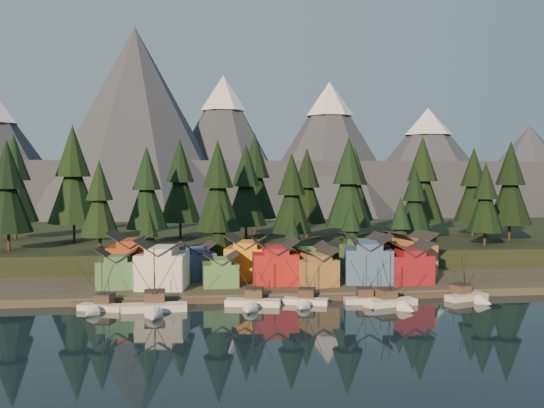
{
  "coord_description": "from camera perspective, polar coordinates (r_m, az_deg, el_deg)",
  "views": [
    {
      "loc": [
        -16.2,
        -98.78,
        24.6
      ],
      "look_at": [
        -1.0,
        30.0,
        17.96
      ],
      "focal_mm": 40.0,
      "sensor_mm": 36.0,
      "label": 1
    }
  ],
  "objects": [
    {
      "name": "house_front_3",
      "position": [
        126.77,
        0.27,
        -5.31
      ],
      "size": [
        9.34,
        8.91,
        9.39
      ],
      "rotation": [
        0.0,
        0.0,
        -0.01
      ],
      "color": "#A3191A",
      "rests_on": "shore_strip"
    },
    {
      "name": "tree_hill_13",
      "position": [
        163.72,
        19.44,
        0.35
      ],
      "size": [
        9.19,
        9.19,
        21.41
      ],
      "color": "#332319",
      "rests_on": "hillside"
    },
    {
      "name": "tree_hill_16",
      "position": [
        184.23,
        -23.08,
        1.93
      ],
      "size": [
        12.67,
        12.67,
        29.52
      ],
      "color": "#332319",
      "rests_on": "hillside"
    },
    {
      "name": "tree_hill_15",
      "position": [
        181.52,
        -1.61,
        2.34
      ],
      "size": [
        13.13,
        13.13,
        30.59
      ],
      "color": "#332319",
      "rests_on": "hillside"
    },
    {
      "name": "dock",
      "position": [
        118.88,
        1.25,
        -8.77
      ],
      "size": [
        80.0,
        4.0,
        1.0
      ],
      "primitive_type": "cube",
      "color": "#463D32",
      "rests_on": "ground"
    },
    {
      "name": "house_back_1",
      "position": [
        133.57,
        -7.04,
        -5.21
      ],
      "size": [
        8.43,
        8.5,
        8.05
      ],
      "rotation": [
        0.0,
        0.0,
        0.2
      ],
      "color": "#374E82",
      "rests_on": "shore_strip"
    },
    {
      "name": "house_front_1",
      "position": [
        124.0,
        -10.29,
        -5.39
      ],
      "size": [
        10.94,
        10.61,
        10.02
      ],
      "rotation": [
        0.0,
        0.0,
        -0.15
      ],
      "color": "silver",
      "rests_on": "shore_strip"
    },
    {
      "name": "house_front_0",
      "position": [
        126.7,
        -14.26,
        -5.73
      ],
      "size": [
        8.13,
        7.69,
        8.05
      ],
      "rotation": [
        0.0,
        0.0,
        -0.01
      ],
      "color": "#3D7040",
      "rests_on": "shore_strip"
    },
    {
      "name": "boat_1",
      "position": [
        109.89,
        -11.03,
        -8.86
      ],
      "size": [
        11.88,
        12.86,
        12.45
      ],
      "rotation": [
        0.0,
        0.0,
        0.05
      ],
      "color": "beige",
      "rests_on": "ground"
    },
    {
      "name": "tree_hill_3",
      "position": [
        159.45,
        -11.7,
        1.21
      ],
      "size": [
        10.97,
        10.97,
        25.56
      ],
      "color": "#332319",
      "rests_on": "hillside"
    },
    {
      "name": "tree_hill_4",
      "position": [
        173.91,
        -8.65,
        1.91
      ],
      "size": [
        12.25,
        12.25,
        28.53
      ],
      "color": "#332319",
      "rests_on": "hillside"
    },
    {
      "name": "house_back_3",
      "position": [
        134.98,
        3.42,
        -5.16
      ],
      "size": [
        7.77,
        6.93,
        7.83
      ],
      "rotation": [
        0.0,
        0.0,
        -0.01
      ],
      "color": "#538347",
      "rests_on": "shore_strip"
    },
    {
      "name": "house_back_2",
      "position": [
        132.57,
        -2.26,
        -4.85
      ],
      "size": [
        11.05,
        10.51,
        9.81
      ],
      "rotation": [
        0.0,
        0.0,
        -0.25
      ],
      "color": "orange",
      "rests_on": "shore_strip"
    },
    {
      "name": "house_front_5",
      "position": [
        129.73,
        9.06,
        -4.96
      ],
      "size": [
        11.23,
        10.53,
        10.21
      ],
      "rotation": [
        0.0,
        0.0,
        -0.19
      ],
      "color": "#375B83",
      "rests_on": "shore_strip"
    },
    {
      "name": "tree_hill_11",
      "position": [
        158.52,
        13.27,
        0.19
      ],
      "size": [
        8.83,
        8.83,
        20.56
      ],
      "color": "#332319",
      "rests_on": "hillside"
    },
    {
      "name": "tree_hill_8",
      "position": [
        173.49,
        3.3,
        1.44
      ],
      "size": [
        11.07,
        11.07,
        25.8
      ],
      "color": "#332319",
      "rests_on": "hillside"
    },
    {
      "name": "house_back_5",
      "position": [
        139.6,
        12.93,
        -4.51
      ],
      "size": [
        10.64,
        10.72,
        9.91
      ],
      "rotation": [
        0.0,
        0.0,
        0.23
      ],
      "color": "#9C6437",
      "rests_on": "shore_strip"
    },
    {
      "name": "boat_5",
      "position": [
        114.77,
        11.53,
        -8.46
      ],
      "size": [
        10.25,
        10.69,
        11.02
      ],
      "rotation": [
        0.0,
        0.0,
        0.28
      ],
      "color": "white",
      "rests_on": "ground"
    },
    {
      "name": "tree_hill_2",
      "position": [
        148.85,
        -15.93,
        0.23
      ],
      "size": [
        9.34,
        9.34,
        21.76
      ],
      "color": "#332319",
      "rests_on": "hillside"
    },
    {
      "name": "hillside",
      "position": [
        190.7,
        -1.82,
        -3.57
      ],
      "size": [
        420.0,
        100.0,
        6.0
      ],
      "primitive_type": "cube",
      "color": "black",
      "rests_on": "ground"
    },
    {
      "name": "tree_hill_12",
      "position": [
        176.15,
        13.95,
        1.97
      ],
      "size": [
        12.49,
        12.49,
        29.1
      ],
      "color": "#332319",
      "rests_on": "hillside"
    },
    {
      "name": "boat_6",
      "position": [
        123.61,
        18.17,
        -7.69
      ],
      "size": [
        9.4,
        9.91,
        10.95
      ],
      "rotation": [
        0.0,
        0.0,
        0.36
      ],
      "color": "beige",
      "rests_on": "ground"
    },
    {
      "name": "boat_2",
      "position": [
        112.38,
        -1.89,
        -8.64
      ],
      "size": [
        10.86,
        11.44,
        11.28
      ],
      "rotation": [
        0.0,
        0.0,
        -0.22
      ],
      "color": "white",
      "rests_on": "ground"
    },
    {
      "name": "house_front_2",
      "position": [
        124.85,
        -4.88,
        -6.05
      ],
      "size": [
        7.34,
        7.39,
        6.93
      ],
      "rotation": [
        0.0,
        0.0,
        0.04
      ],
      "color": "#4C8045",
      "rests_on": "shore_strip"
    },
    {
      "name": "house_front_4",
      "position": [
        125.56,
        4.09,
        -5.78
      ],
      "size": [
        9.22,
        9.68,
        7.81
      ],
      "rotation": [
        0.0,
        0.0,
        0.22
      ],
      "color": "olive",
      "rests_on": "shore_strip"
    },
    {
      "name": "tree_hill_14",
      "position": [
        188.73,
        18.42,
        1.48
      ],
      "size": [
        11.25,
        11.25,
        26.2
      ],
      "color": "#332319",
      "rests_on": "hillside"
    },
    {
      "name": "tree_shore_0",
      "position": [
        140.06,
        -11.55,
        -3.16
      ],
      "size": [
        6.59,
        6.59,
        15.35
      ],
      "color": "#332319",
      "rests_on": "shore_strip"
    },
    {
      "name": "tree_hill_17",
      "position": [
        178.0,
        21.51,
        1.56
      ],
      "size": [
        11.75,
        11.75,
        27.37
      ],
      "color": "#332319",
      "rests_on": "hillside"
    },
    {
      "name": "shore_strip",
      "position": [
        141.75,
        -0.07,
        -6.76
      ],
      "size": [
        400.0,
        50.0,
        1.5
      ],
      "primitive_type": "cube",
      "color": "#3A362A",
      "rests_on": "ground"
    },
    {
      "name": "boat_3",
      "position": [
        114.11,
        3.12,
        -8.52
      ],
      "size": [
        8.96,
        9.41,
        10.2
      ],
      "rotation": [
        0.0,
        0.0,
        -0.31
      ],
      "color": "white",
      "rests_on": "ground"
    },
    {
      "name": "boat_4",
      "position": [
        115.95,
        8.98,
        -8.38
      ],
      "size": [
        8.7,
        9.37,
        10.08
      ],
      "rotation": [
        0.0,
        0.0,
        -0.07
      ],
      "color": "beige",
      "rests_on": "ground"
    },
    {
      "name": "tree_hill_10",
      "position": [
        184.7,
        7.76,
        1.67
      ],
      "size": [
        11.49,
        11.49,
        26.76
      ],
      "color": "#332319",
      "rests_on": "hillside"
    },
    {
      "name": "tree_shore_3",
      "position": [
        143.85,
        7.47,
        -2.62
      ],
      "size": [
        7.28,
        7.28,
        16.95
      ],
      "color": "#332319",
      "rests_on": "shore_strip"
    },
    {
      "name": "tree_shore_2",
      "position": [
        141.27,
        1.94,
        -3.46
      ],
      "size": [
        5.81,
        5.81,
        13.55
      ],
      "color": "#332319",
      "rests_on": "shore_strip"
    },
    {
      "name": "house_back_0",
      "position": [
        131.93,
        -12.9,
        -4.74
      ],
      "size": [
        10.65,
        10.29,
        10.78
      ],
      "rotation": [
        0.0,
        0.0,
        -0.08
      ],
      "color": "#953417",
      "rests_on": "shore_strip"
    },
    {
      "name": "tree_hill_6",
      "position": [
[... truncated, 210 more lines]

